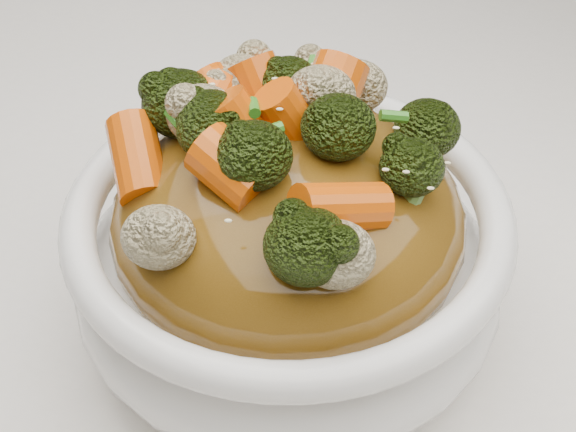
# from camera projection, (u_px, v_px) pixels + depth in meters

# --- Properties ---
(tablecloth) EXTENTS (1.20, 0.80, 0.04)m
(tablecloth) POSITION_uv_depth(u_px,v_px,m) (284.00, 278.00, 0.55)
(tablecloth) COLOR white
(tablecloth) RESTS_ON dining_table
(bowl) EXTENTS (0.28, 0.28, 0.09)m
(bowl) POSITION_uv_depth(u_px,v_px,m) (288.00, 263.00, 0.46)
(bowl) COLOR white
(bowl) RESTS_ON tablecloth
(sauce_base) EXTENTS (0.22, 0.22, 0.10)m
(sauce_base) POSITION_uv_depth(u_px,v_px,m) (288.00, 221.00, 0.44)
(sauce_base) COLOR brown
(sauce_base) RESTS_ON bowl
(carrots) EXTENTS (0.22, 0.22, 0.05)m
(carrots) POSITION_uv_depth(u_px,v_px,m) (288.00, 115.00, 0.40)
(carrots) COLOR #DE5607
(carrots) RESTS_ON sauce_base
(broccoli) EXTENTS (0.22, 0.22, 0.05)m
(broccoli) POSITION_uv_depth(u_px,v_px,m) (288.00, 117.00, 0.40)
(broccoli) COLOR black
(broccoli) RESTS_ON sauce_base
(cauliflower) EXTENTS (0.22, 0.22, 0.04)m
(cauliflower) POSITION_uv_depth(u_px,v_px,m) (288.00, 121.00, 0.40)
(cauliflower) COLOR tan
(cauliflower) RESTS_ON sauce_base
(scallions) EXTENTS (0.17, 0.17, 0.02)m
(scallions) POSITION_uv_depth(u_px,v_px,m) (288.00, 114.00, 0.40)
(scallions) COLOR #2E781B
(scallions) RESTS_ON sauce_base
(sesame_seeds) EXTENTS (0.20, 0.20, 0.01)m
(sesame_seeds) POSITION_uv_depth(u_px,v_px,m) (288.00, 114.00, 0.40)
(sesame_seeds) COLOR beige
(sesame_seeds) RESTS_ON sauce_base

